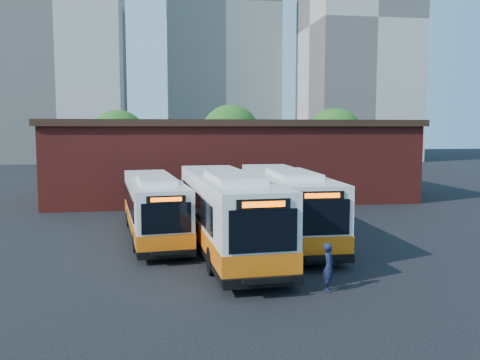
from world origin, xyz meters
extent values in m
plane|color=black|center=(0.00, 0.00, 0.00)|extent=(220.00, 220.00, 0.00)
cube|color=white|center=(-6.13, 5.20, 1.72)|extent=(3.70, 11.84, 2.77)
cube|color=orange|center=(-6.13, 5.20, 0.92)|extent=(3.75, 11.89, 0.68)
cube|color=black|center=(-6.13, 5.20, 0.44)|extent=(3.74, 11.88, 0.24)
cube|color=black|center=(-5.50, -0.62, 1.99)|extent=(2.10, 0.28, 1.31)
cube|color=black|center=(-5.50, -0.63, 2.79)|extent=(1.65, 0.23, 0.31)
cube|color=#FF5905|center=(-5.50, -0.66, 2.79)|extent=(1.30, 0.16, 0.17)
cube|color=black|center=(-5.50, -0.67, 0.44)|extent=(2.47, 0.40, 0.31)
cube|color=black|center=(-5.47, -0.90, 0.53)|extent=(1.44, 0.52, 0.06)
cube|color=black|center=(-5.46, -1.07, 0.60)|extent=(1.40, 0.19, 0.17)
cube|color=black|center=(-7.42, 5.45, 1.99)|extent=(1.01, 9.04, 1.02)
cube|color=black|center=(-4.91, 5.72, 1.99)|extent=(1.01, 9.04, 1.02)
cube|color=white|center=(-5.97, 3.75, 3.20)|extent=(2.11, 4.23, 0.21)
cylinder|color=black|center=(-6.89, 1.80, 0.49)|extent=(0.41, 1.00, 0.97)
cylinder|color=black|center=(-4.66, 2.04, 0.49)|extent=(0.41, 1.00, 0.97)
cylinder|color=black|center=(-7.57, 8.17, 0.49)|extent=(0.41, 1.00, 0.97)
cylinder|color=black|center=(-5.34, 8.41, 0.49)|extent=(0.41, 1.00, 0.97)
cube|color=white|center=(-2.68, 1.46, 1.97)|extent=(3.62, 13.49, 3.17)
cube|color=orange|center=(-2.68, 1.46, 1.06)|extent=(3.68, 13.55, 0.78)
cube|color=black|center=(-2.68, 1.46, 0.50)|extent=(3.66, 13.54, 0.28)
cube|color=black|center=(-2.28, -5.23, 2.28)|extent=(2.41, 0.21, 1.50)
cube|color=black|center=(-2.28, -5.25, 3.20)|extent=(1.89, 0.18, 0.36)
cube|color=#FF5905|center=(-2.28, -5.28, 3.20)|extent=(1.50, 0.11, 0.20)
cube|color=black|center=(-2.28, -5.30, 0.50)|extent=(2.84, 0.32, 0.36)
cube|color=black|center=(-2.27, -5.56, 0.61)|extent=(1.63, 0.52, 0.07)
cube|color=black|center=(-2.25, -5.76, 0.69)|extent=(1.61, 0.14, 0.20)
cube|color=black|center=(-4.15, 1.82, 2.28)|extent=(0.67, 10.40, 1.17)
cube|color=black|center=(-1.26, 1.99, 2.28)|extent=(0.67, 10.40, 1.17)
cube|color=white|center=(-2.58, -0.20, 3.67)|extent=(2.20, 4.78, 0.24)
cylinder|color=black|center=(-3.74, -2.39, 0.56)|extent=(0.42, 1.13, 1.11)
cylinder|color=black|center=(-1.17, -2.24, 0.56)|extent=(0.42, 1.13, 1.11)
cylinder|color=black|center=(-4.17, 4.94, 0.56)|extent=(0.42, 1.13, 1.11)
cylinder|color=black|center=(-1.61, 5.09, 0.56)|extent=(0.42, 1.13, 1.11)
cube|color=white|center=(0.77, 3.90, 1.90)|extent=(2.96, 12.92, 3.06)
cube|color=orange|center=(0.77, 3.90, 1.02)|extent=(3.01, 12.98, 0.75)
cube|color=black|center=(0.77, 3.90, 0.48)|extent=(3.00, 12.97, 0.27)
cube|color=black|center=(0.66, -2.57, 2.20)|extent=(2.33, 0.10, 1.45)
cube|color=black|center=(0.66, -2.58, 3.09)|extent=(1.82, 0.10, 0.34)
cube|color=#FF5905|center=(0.66, -2.62, 3.09)|extent=(1.45, 0.05, 0.19)
cube|color=black|center=(0.65, -2.63, 0.48)|extent=(2.74, 0.20, 0.34)
cube|color=black|center=(0.65, -2.88, 0.59)|extent=(1.56, 0.43, 0.06)
cube|color=black|center=(0.65, -3.07, 0.67)|extent=(1.56, 0.07, 0.19)
cube|color=black|center=(-0.62, 4.36, 2.20)|extent=(0.23, 10.04, 1.13)
cube|color=black|center=(2.17, 4.31, 2.20)|extent=(0.23, 10.04, 1.13)
cube|color=white|center=(0.74, 2.29, 3.54)|extent=(1.94, 4.54, 0.24)
cylinder|color=black|center=(-0.53, 0.28, 0.54)|extent=(0.36, 1.08, 1.07)
cylinder|color=black|center=(1.94, 0.23, 0.54)|extent=(0.36, 1.08, 1.07)
cylinder|color=black|center=(-0.41, 7.36, 0.54)|extent=(0.36, 1.08, 1.07)
cylinder|color=black|center=(2.07, 7.31, 0.54)|extent=(0.36, 1.08, 1.07)
imported|color=#131937|center=(0.13, -5.06, 0.87)|extent=(0.58, 0.72, 1.73)
cube|color=maroon|center=(0.00, 20.00, 3.00)|extent=(28.00, 12.00, 6.00)
cube|color=black|center=(0.00, 20.00, 6.15)|extent=(28.60, 12.60, 0.50)
cube|color=black|center=(3.00, 13.97, 1.20)|extent=(1.20, 0.08, 2.40)
cylinder|color=#382314|center=(-10.00, 32.00, 1.35)|extent=(0.36, 0.36, 2.70)
sphere|color=#1B5618|center=(-10.00, 32.00, 4.65)|extent=(6.00, 6.00, 6.00)
cylinder|color=#382314|center=(2.00, 34.00, 1.48)|extent=(0.36, 0.36, 2.95)
sphere|color=#1B5618|center=(2.00, 34.00, 5.08)|extent=(6.56, 6.56, 6.56)
cylinder|color=#382314|center=(13.00, 31.00, 1.40)|extent=(0.36, 0.36, 2.81)
sphere|color=#1B5618|center=(13.00, 31.00, 4.84)|extent=(6.24, 6.24, 6.24)
cube|color=beige|center=(-22.00, 72.00, 27.50)|extent=(20.00, 18.00, 55.00)
cube|color=beige|center=(7.00, 86.00, 30.00)|extent=(22.00, 20.00, 60.00)
cube|color=beige|center=(30.00, 68.00, 24.00)|extent=(18.00, 18.00, 48.00)
camera|label=1|loc=(-5.71, -21.93, 5.77)|focal=38.00mm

